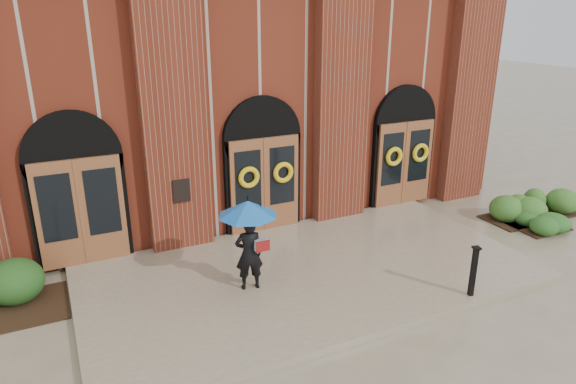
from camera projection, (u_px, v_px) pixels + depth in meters
ground at (313, 278)px, 11.55m from camera, size 90.00×90.00×0.00m
landing at (310, 272)px, 11.65m from camera, size 10.00×5.30×0.15m
church_building at (195, 77)px, 17.83m from camera, size 16.20×12.53×7.00m
man_with_umbrella at (248, 228)px, 10.42m from camera, size 1.43×1.43×1.97m
metal_post at (474, 270)px, 10.40m from camera, size 0.18×0.18×1.10m
hedge_wall_right at (532, 205)px, 14.91m from camera, size 2.71×1.08×0.70m
hedge_front_right at (537, 219)px, 14.23m from camera, size 1.29×1.10×0.46m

